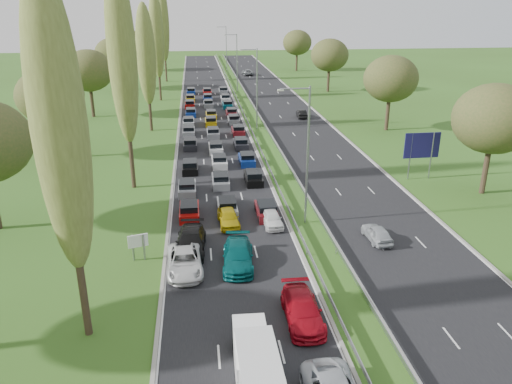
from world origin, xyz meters
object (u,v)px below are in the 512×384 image
near_car_2 (185,261)px  white_van_front (251,351)px  info_sign (138,244)px  direction_sign (422,147)px  near_car_3 (191,242)px  white_van_rear (259,372)px

near_car_2 → white_van_front: white_van_front is taller
white_van_front → info_sign: size_ratio=2.21×
white_van_front → direction_sign: (21.71, 27.91, 2.61)m
near_car_3 → direction_sign: (24.92, 14.26, 2.74)m
near_car_3 → white_van_rear: (3.38, -15.41, 0.25)m
info_sign → direction_sign: bearing=27.8°
near_car_3 → info_sign: bearing=-162.6°
near_car_3 → direction_sign: bearing=33.4°
white_van_rear → info_sign: size_ratio=2.47×
white_van_rear → info_sign: 16.18m
info_sign → direction_sign: direction_sign is taller
white_van_front → direction_sign: bearing=53.6°
near_car_2 → near_car_3: 3.07m
info_sign → white_van_rear: bearing=-63.3°
info_sign → white_van_front: bearing=-60.8°
white_van_rear → direction_sign: (21.54, 29.68, 2.50)m
near_car_3 → white_van_front: (3.21, -13.64, 0.13)m
near_car_3 → near_car_2: bearing=-94.6°
near_car_2 → direction_sign: 30.82m
near_car_3 → white_van_rear: white_van_rear is taller
near_car_2 → white_van_front: size_ratio=1.17×
white_van_rear → direction_sign: size_ratio=1.00×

